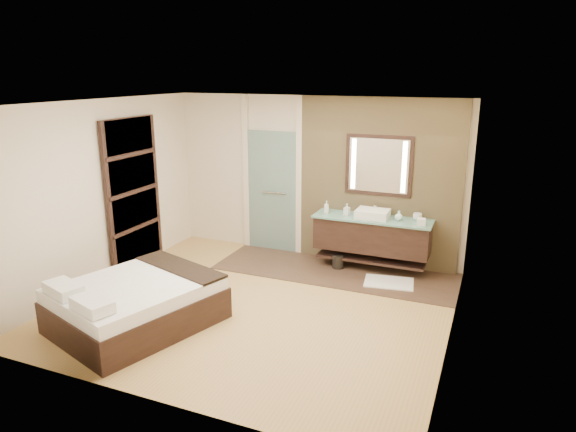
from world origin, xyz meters
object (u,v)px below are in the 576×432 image
at_px(vanity, 372,235).
at_px(waste_bin, 338,262).
at_px(mirror_unit, 379,165).
at_px(bed, 136,303).

height_order(vanity, waste_bin, vanity).
height_order(mirror_unit, waste_bin, mirror_unit).
xyz_separation_m(vanity, bed, (-2.25, -2.98, -0.29)).
relative_size(mirror_unit, bed, 0.48).
bearing_deg(bed, vanity, 71.03).
xyz_separation_m(mirror_unit, bed, (-2.25, -3.22, -1.36)).
xyz_separation_m(bed, waste_bin, (1.76, 2.80, -0.18)).
distance_m(bed, waste_bin, 3.31).
distance_m(vanity, mirror_unit, 1.10).
distance_m(mirror_unit, waste_bin, 1.66).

